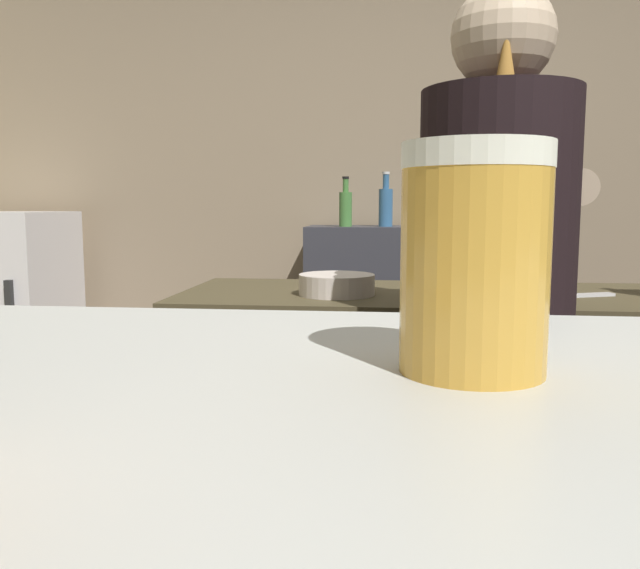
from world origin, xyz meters
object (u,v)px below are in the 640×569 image
at_px(mini_fridge, 6,324).
at_px(pint_glass_far, 474,259).
at_px(bottle_hot_sauce, 346,207).
at_px(mixing_bowl, 337,285).
at_px(chefs_knife, 575,296).
at_px(bottle_olive_oil, 386,205).
at_px(bartender, 494,309).

distance_m(mini_fridge, pint_glass_far, 3.44).
distance_m(pint_glass_far, bottle_hot_sauce, 2.84).
bearing_deg(bottle_hot_sauce, mini_fridge, -176.86).
relative_size(mixing_bowl, bottle_hot_sauce, 0.89).
height_order(chefs_knife, bottle_olive_oil, bottle_olive_oil).
height_order(mixing_bowl, bottle_hot_sauce, bottle_hot_sauce).
distance_m(bartender, chefs_knife, 0.49).
bearing_deg(mini_fridge, bottle_hot_sauce, 3.14).
bearing_deg(pint_glass_far, mixing_bowl, 97.82).
height_order(mixing_bowl, pint_glass_far, pint_glass_far).
xyz_separation_m(mini_fridge, bottle_hot_sauce, (1.74, 0.10, 0.60)).
xyz_separation_m(chefs_knife, bottle_olive_oil, (-0.54, 1.35, 0.25)).
xyz_separation_m(bottle_olive_oil, bottle_hot_sauce, (-0.19, -0.03, -0.01)).
bearing_deg(bottle_olive_oil, pint_glass_far, -88.36).
distance_m(mini_fridge, chefs_knife, 2.79).
xyz_separation_m(chefs_knife, pint_glass_far, (-0.46, -1.50, 0.22)).
bearing_deg(chefs_knife, bottle_hot_sauce, 98.31).
bearing_deg(pint_glass_far, bartender, 80.63).
xyz_separation_m(mixing_bowl, chefs_knife, (0.66, 0.03, -0.03)).
distance_m(mixing_bowl, bottle_hot_sauce, 1.38).
distance_m(bartender, bottle_olive_oil, 1.79).
bearing_deg(bottle_olive_oil, bottle_hot_sauce, -172.04).
bearing_deg(chefs_knife, bottle_olive_oil, 91.11).
relative_size(mini_fridge, pint_glass_far, 9.01).
bearing_deg(pint_glass_far, bottle_olive_oil, 91.64).
bearing_deg(bottle_hot_sauce, mixing_bowl, -86.89).
bearing_deg(bartender, bottle_hot_sauce, 19.46).
height_order(bartender, bottle_olive_oil, bartender).
height_order(bartender, pint_glass_far, bartender).
distance_m(mixing_bowl, pint_glass_far, 1.50).
relative_size(bartender, pint_glass_far, 12.92).
distance_m(mini_fridge, bartender, 2.76).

